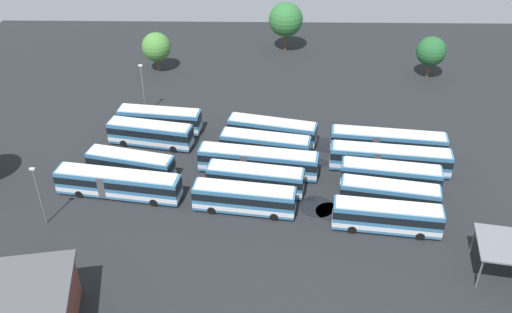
{
  "coord_description": "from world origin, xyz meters",
  "views": [
    {
      "loc": [
        0.56,
        -57.75,
        40.89
      ],
      "look_at": [
        -0.5,
        1.7,
        1.47
      ],
      "focal_mm": 38.86,
      "sensor_mm": 36.0,
      "label": 1
    }
  ],
  "objects_px": {
    "bus_row1_slot0": "(244,198)",
    "bus_row2_slot1": "(389,195)",
    "bus_row1_slot2": "(258,161)",
    "bus_row2_slot4": "(387,143)",
    "bus_row1_slot4": "(272,131)",
    "tree_west_edge": "(286,20)",
    "lamp_post_by_building": "(39,194)",
    "tree_northeast": "(156,47)",
    "bus_row0_slot3": "(150,134)",
    "lamp_post_near_entrance": "(143,88)",
    "bus_row0_slot1": "(131,165)",
    "bus_row1_slot1": "(255,179)",
    "bus_row2_slot0": "(387,217)",
    "bus_row0_slot0": "(118,184)",
    "bus_row1_slot3": "(265,146)",
    "bus_row2_slot2": "(390,176)",
    "bus_row2_slot3": "(390,159)",
    "bus_row0_slot4": "(160,119)",
    "tree_north_edge": "(431,51)"
  },
  "relations": [
    {
      "from": "bus_row1_slot1",
      "to": "bus_row2_slot4",
      "type": "distance_m",
      "value": 19.42
    },
    {
      "from": "bus_row2_slot2",
      "to": "tree_northeast",
      "type": "xyz_separation_m",
      "value": [
        -33.93,
        33.63,
        2.58
      ]
    },
    {
      "from": "lamp_post_by_building",
      "to": "tree_west_edge",
      "type": "height_order",
      "value": "tree_west_edge"
    },
    {
      "from": "bus_row0_slot0",
      "to": "bus_row2_slot2",
      "type": "xyz_separation_m",
      "value": [
        32.76,
        2.13,
        -0.0
      ]
    },
    {
      "from": "bus_row1_slot4",
      "to": "bus_row1_slot2",
      "type": "bearing_deg",
      "value": -104.01
    },
    {
      "from": "bus_row0_slot3",
      "to": "bus_row2_slot0",
      "type": "height_order",
      "value": "same"
    },
    {
      "from": "bus_row0_slot0",
      "to": "tree_west_edge",
      "type": "relative_size",
      "value": 1.69
    },
    {
      "from": "bus_row2_slot0",
      "to": "bus_row2_slot3",
      "type": "relative_size",
      "value": 0.79
    },
    {
      "from": "bus_row1_slot4",
      "to": "bus_row0_slot4",
      "type": "bearing_deg",
      "value": 169.73
    },
    {
      "from": "bus_row1_slot3",
      "to": "tree_northeast",
      "type": "relative_size",
      "value": 1.76
    },
    {
      "from": "bus_row0_slot1",
      "to": "lamp_post_near_entrance",
      "type": "height_order",
      "value": "lamp_post_near_entrance"
    },
    {
      "from": "bus_row0_slot4",
      "to": "bus_row1_slot0",
      "type": "relative_size",
      "value": 1.0
    },
    {
      "from": "bus_row0_slot4",
      "to": "tree_west_edge",
      "type": "height_order",
      "value": "tree_west_edge"
    },
    {
      "from": "bus_row0_slot0",
      "to": "bus_row1_slot3",
      "type": "xyz_separation_m",
      "value": [
        17.54,
        8.78,
        -0.0
      ]
    },
    {
      "from": "bus_row0_slot1",
      "to": "tree_northeast",
      "type": "bearing_deg",
      "value": 93.39
    },
    {
      "from": "bus_row0_slot3",
      "to": "lamp_post_near_entrance",
      "type": "height_order",
      "value": "lamp_post_near_entrance"
    },
    {
      "from": "bus_row1_slot3",
      "to": "bus_row2_slot3",
      "type": "relative_size",
      "value": 0.79
    },
    {
      "from": "lamp_post_near_entrance",
      "to": "bus_row2_slot2",
      "type": "bearing_deg",
      "value": -28.41
    },
    {
      "from": "bus_row1_slot3",
      "to": "tree_northeast",
      "type": "distance_m",
      "value": 32.93
    },
    {
      "from": "bus_row1_slot0",
      "to": "lamp_post_by_building",
      "type": "height_order",
      "value": "lamp_post_by_building"
    },
    {
      "from": "bus_row2_slot0",
      "to": "bus_row1_slot0",
      "type": "bearing_deg",
      "value": 169.16
    },
    {
      "from": "bus_row1_slot1",
      "to": "bus_row1_slot2",
      "type": "bearing_deg",
      "value": 86.94
    },
    {
      "from": "bus_row1_slot0",
      "to": "bus_row2_slot1",
      "type": "bearing_deg",
      "value": 2.96
    },
    {
      "from": "bus_row1_slot4",
      "to": "tree_west_edge",
      "type": "distance_m",
      "value": 33.02
    },
    {
      "from": "bus_row1_slot2",
      "to": "bus_row1_slot4",
      "type": "relative_size",
      "value": 1.23
    },
    {
      "from": "bus_row0_slot1",
      "to": "bus_row1_slot4",
      "type": "bearing_deg",
      "value": 25.67
    },
    {
      "from": "bus_row1_slot4",
      "to": "bus_row2_slot2",
      "type": "distance_m",
      "value": 17.72
    },
    {
      "from": "bus_row0_slot0",
      "to": "bus_row2_slot3",
      "type": "bearing_deg",
      "value": 9.98
    },
    {
      "from": "bus_row1_slot2",
      "to": "bus_row2_slot4",
      "type": "height_order",
      "value": "same"
    },
    {
      "from": "bus_row1_slot0",
      "to": "bus_row2_slot1",
      "type": "height_order",
      "value": "same"
    },
    {
      "from": "bus_row2_slot4",
      "to": "lamp_post_near_entrance",
      "type": "height_order",
      "value": "lamp_post_near_entrance"
    },
    {
      "from": "bus_row1_slot3",
      "to": "bus_row1_slot2",
      "type": "bearing_deg",
      "value": -104.48
    },
    {
      "from": "bus_row2_slot0",
      "to": "bus_row2_slot4",
      "type": "bearing_deg",
      "value": 79.61
    },
    {
      "from": "bus_row1_slot0",
      "to": "lamp_post_near_entrance",
      "type": "xyz_separation_m",
      "value": [
        -15.63,
        22.68,
        2.68
      ]
    },
    {
      "from": "bus_row0_slot3",
      "to": "bus_row2_slot1",
      "type": "bearing_deg",
      "value": -23.76
    },
    {
      "from": "bus_row2_slot2",
      "to": "bus_row2_slot3",
      "type": "relative_size",
      "value": 0.8
    },
    {
      "from": "bus_row1_slot1",
      "to": "bus_row2_slot0",
      "type": "relative_size",
      "value": 0.99
    },
    {
      "from": "bus_row2_slot0",
      "to": "tree_northeast",
      "type": "bearing_deg",
      "value": 127.84
    },
    {
      "from": "lamp_post_near_entrance",
      "to": "tree_west_edge",
      "type": "height_order",
      "value": "tree_west_edge"
    },
    {
      "from": "bus_row2_slot4",
      "to": "tree_northeast",
      "type": "distance_m",
      "value": 43.6
    },
    {
      "from": "bus_row1_slot4",
      "to": "lamp_post_near_entrance",
      "type": "relative_size",
      "value": 1.53
    },
    {
      "from": "bus_row1_slot3",
      "to": "lamp_post_near_entrance",
      "type": "bearing_deg",
      "value": 147.85
    },
    {
      "from": "bus_row2_slot3",
      "to": "tree_north_edge",
      "type": "bearing_deg",
      "value": 67.45
    },
    {
      "from": "tree_northeast",
      "to": "bus_row1_slot2",
      "type": "bearing_deg",
      "value": -59.97
    },
    {
      "from": "bus_row1_slot4",
      "to": "tree_northeast",
      "type": "height_order",
      "value": "tree_northeast"
    },
    {
      "from": "bus_row1_slot3",
      "to": "bus_row2_slot0",
      "type": "xyz_separation_m",
      "value": [
        13.42,
        -14.38,
        0.0
      ]
    },
    {
      "from": "lamp_post_by_building",
      "to": "bus_row1_slot0",
      "type": "bearing_deg",
      "value": 6.75
    },
    {
      "from": "bus_row0_slot1",
      "to": "bus_row2_slot0",
      "type": "xyz_separation_m",
      "value": [
        30.25,
        -9.65,
        0.0
      ]
    },
    {
      "from": "bus_row2_slot2",
      "to": "bus_row0_slot4",
      "type": "bearing_deg",
      "value": 156.21
    },
    {
      "from": "bus_row0_slot1",
      "to": "bus_row1_slot1",
      "type": "distance_m",
      "value": 15.92
    }
  ]
}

